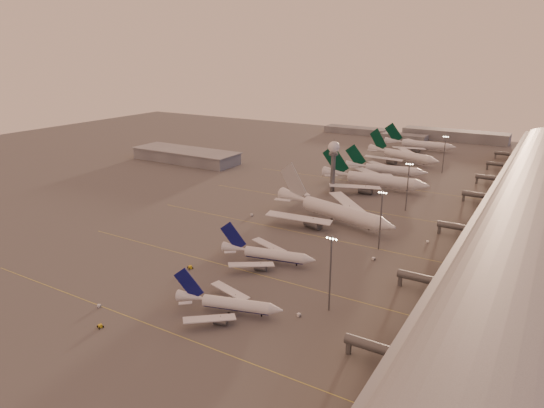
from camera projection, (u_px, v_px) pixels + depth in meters
The scene contains 26 objects.
ground at pixel (186, 269), 179.88m from camera, with size 700.00×700.00×0.00m, color #4E4C4C.
taxiway_markings at pixel (324, 237), 210.86m from camera, with size 180.00×185.25×0.02m.
terminal at pixel (537, 209), 213.58m from camera, with size 57.00×362.00×23.04m.
hangar at pixel (186, 155), 351.76m from camera, with size 82.00×27.00×8.50m.
radar_tower at pixel (333, 157), 269.00m from camera, with size 6.40×6.40×31.10m.
mast_a at pixel (330, 270), 147.22m from camera, with size 3.60×0.56×25.00m.
mast_b at pixel (381, 217), 193.59m from camera, with size 3.60×0.56×25.00m.
mast_c at pixel (408, 184), 240.94m from camera, with size 3.60×0.56×25.00m.
mast_d at pixel (444, 153), 315.39m from camera, with size 3.60×0.56×25.00m.
distant_horizon at pixel (423, 134), 442.82m from camera, with size 165.00×37.50×9.00m.
narrowbody_near at pixel (229, 305), 148.88m from camera, with size 34.26×26.96×13.72m.
narrowbody_mid at pixel (268, 256), 184.14m from camera, with size 37.80×29.87×14.93m.
widebody_white at pixel (333, 213), 227.81m from camera, with size 67.27×53.20×24.21m.
greentail_a at pixel (374, 182), 282.14m from camera, with size 64.90×52.41×23.57m.
greentail_b at pixel (385, 171), 310.78m from camera, with size 52.72×42.36×19.18m.
greentail_c at pixel (403, 157), 348.87m from camera, with size 57.81×45.90×21.86m.
greentail_d at pixel (419, 146), 389.71m from camera, with size 57.31×46.24×20.81m.
gsv_truck_a at pixel (100, 304), 152.83m from camera, with size 5.07×4.08×1.97m.
gsv_tug_near at pixel (100, 326), 141.75m from camera, with size 2.92×3.84×0.97m.
gsv_catering_a at pixel (299, 311), 147.16m from camera, with size 5.23×3.38×3.96m.
gsv_tug_mid at pixel (190, 267), 179.81m from camera, with size 4.57×3.93×1.12m.
gsv_truck_b at pixel (375, 258), 186.63m from camera, with size 6.22×3.42×2.38m.
gsv_truck_c at pixel (253, 214), 236.62m from camera, with size 4.99×5.86×2.31m.
gsv_catering_b at pixel (428, 239), 203.39m from camera, with size 4.70×2.49×3.73m.
gsv_tug_far at pixel (318, 204), 254.42m from camera, with size 2.17×3.23×0.87m.
gsv_truck_d at pixel (293, 187), 284.36m from camera, with size 2.06×4.88×1.93m.
Camera 1 is at (111.89, -124.07, 77.78)m, focal length 32.00 mm.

